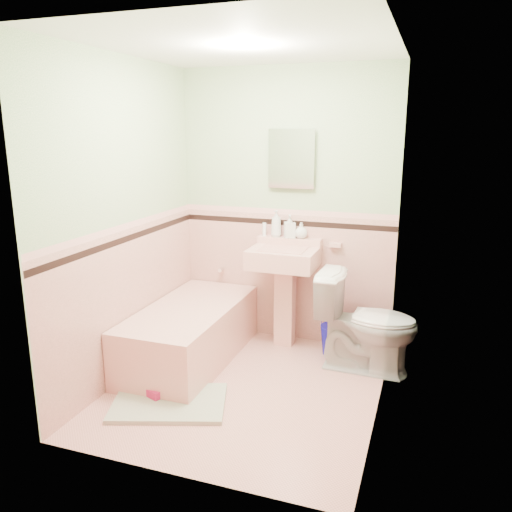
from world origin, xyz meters
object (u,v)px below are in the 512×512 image
(soap_bottle_left, at_px, (276,224))
(shoe, at_px, (153,393))
(sink, at_px, (283,298))
(toilet, at_px, (367,323))
(bathtub, at_px, (190,335))
(soap_bottle_right, at_px, (301,230))
(bucket, at_px, (335,340))
(soap_bottle_mid, at_px, (290,226))
(medicine_cabinet, at_px, (292,159))

(soap_bottle_left, height_order, shoe, soap_bottle_left)
(sink, distance_m, shoe, 1.47)
(toilet, bearing_deg, sink, 76.53)
(bathtub, distance_m, sink, 0.89)
(bathtub, xyz_separation_m, soap_bottle_right, (0.79, 0.71, 0.84))
(toilet, height_order, shoe, toilet)
(bathtub, distance_m, shoe, 0.75)
(soap_bottle_left, relative_size, bucket, 0.92)
(bathtub, xyz_separation_m, soap_bottle_left, (0.55, 0.71, 0.89))
(sink, distance_m, soap_bottle_left, 0.69)
(soap_bottle_mid, bearing_deg, soap_bottle_left, 180.00)
(sink, bearing_deg, bathtub, -142.07)
(medicine_cabinet, relative_size, soap_bottle_left, 1.82)
(medicine_cabinet, relative_size, soap_bottle_mid, 2.12)
(medicine_cabinet, height_order, soap_bottle_right, medicine_cabinet)
(soap_bottle_right, bearing_deg, sink, -121.01)
(medicine_cabinet, bearing_deg, toilet, -28.98)
(shoe, bearing_deg, soap_bottle_mid, 87.65)
(sink, height_order, medicine_cabinet, medicine_cabinet)
(soap_bottle_mid, bearing_deg, shoe, -113.66)
(soap_bottle_left, xyz_separation_m, soap_bottle_right, (0.24, 0.00, -0.05))
(medicine_cabinet, distance_m, shoe, 2.29)
(soap_bottle_left, xyz_separation_m, soap_bottle_mid, (0.13, 0.00, -0.02))
(soap_bottle_left, distance_m, toilet, 1.22)
(sink, bearing_deg, toilet, -15.87)
(sink, distance_m, bucket, 0.59)
(sink, xyz_separation_m, soap_bottle_left, (-0.13, 0.18, 0.65))
(shoe, bearing_deg, sink, 84.72)
(bathtub, xyz_separation_m, sink, (0.68, 0.53, 0.24))
(bathtub, height_order, sink, sink)
(soap_bottle_left, bearing_deg, medicine_cabinet, 13.17)
(medicine_cabinet, relative_size, shoe, 2.98)
(sink, bearing_deg, medicine_cabinet, 90.00)
(sink, relative_size, soap_bottle_left, 3.83)
(soap_bottle_mid, distance_m, toilet, 1.11)
(medicine_cabinet, distance_m, bucket, 1.66)
(soap_bottle_mid, bearing_deg, soap_bottle_right, 0.00)
(bucket, bearing_deg, soap_bottle_right, 153.44)
(sink, relative_size, bucket, 3.52)
(soap_bottle_right, bearing_deg, bathtub, -137.99)
(bathtub, bearing_deg, soap_bottle_right, 42.01)
(sink, distance_m, soap_bottle_right, 0.64)
(toilet, relative_size, bucket, 3.12)
(soap_bottle_right, height_order, bucket, soap_bottle_right)
(shoe, bearing_deg, soap_bottle_left, 92.07)
(soap_bottle_mid, relative_size, soap_bottle_right, 1.45)
(soap_bottle_mid, xyz_separation_m, shoe, (-0.63, -1.44, -1.04))
(sink, bearing_deg, soap_bottle_right, 58.99)
(soap_bottle_left, distance_m, shoe, 1.85)
(medicine_cabinet, height_order, soap_bottle_left, medicine_cabinet)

